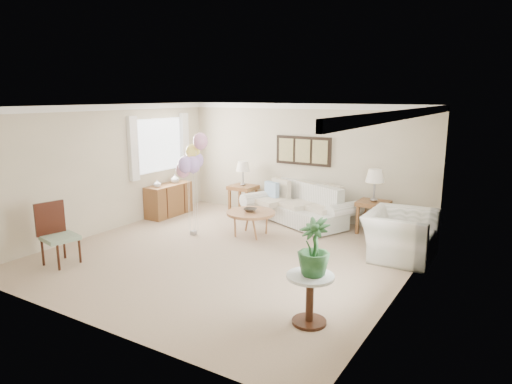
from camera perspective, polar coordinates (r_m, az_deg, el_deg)
ground_plane at (r=8.22m, az=-3.37°, el=-7.78°), size 6.00×6.00×0.00m
room_shell at (r=7.96m, az=-3.78°, el=3.65°), size 6.04×6.04×2.60m
wall_art_triptych at (r=10.38m, az=5.91°, el=5.15°), size 1.35×0.06×0.65m
sofa at (r=10.11m, az=5.65°, el=-1.96°), size 2.73×1.72×0.88m
end_table_left at (r=10.91m, az=-1.63°, el=0.26°), size 0.61×0.55×0.66m
end_table_right at (r=9.58m, az=14.46°, el=-1.76°), size 0.61×0.56×0.67m
lamp_left at (r=10.81m, az=-1.64°, el=3.12°), size 0.33×0.33×0.58m
lamp_right at (r=9.46m, az=14.65°, el=1.84°), size 0.37×0.37×0.66m
coffee_table at (r=9.15m, az=-0.64°, el=-2.70°), size 0.98×0.98×0.50m
decor_bowl at (r=9.14m, az=-0.71°, el=-2.24°), size 0.30×0.30×0.06m
armchair at (r=8.31m, az=17.58°, el=-5.16°), size 1.11×1.27×0.82m
side_table at (r=5.74m, az=6.77°, el=-11.71°), size 0.59×0.59×0.64m
potted_plant at (r=5.57m, az=7.24°, el=-6.85°), size 0.49×0.49×0.71m
accent_chair at (r=8.32m, az=-23.65°, el=-4.63°), size 0.61×0.61×1.05m
credenza at (r=10.91m, az=-10.86°, el=-0.97°), size 0.46×1.20×0.74m
vase_white at (r=10.53m, az=-12.24°, el=1.04°), size 0.18×0.18×0.17m
vase_sage at (r=10.97m, az=-10.08°, el=1.66°), size 0.26×0.26×0.21m
balloon_cluster at (r=9.07m, az=-8.02°, el=4.08°), size 0.62×0.61×2.07m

